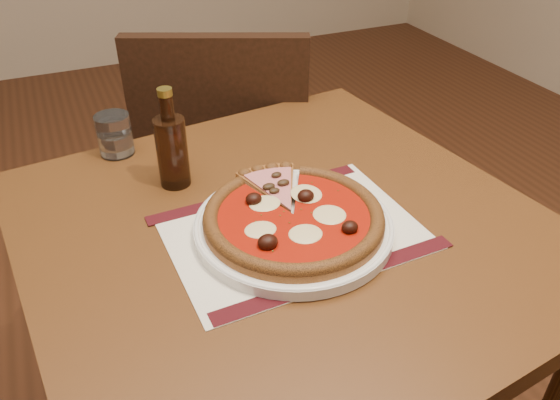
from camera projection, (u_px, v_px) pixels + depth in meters
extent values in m
cube|color=#5C3415|center=(285.00, 231.00, 0.90)|extent=(0.89, 0.89, 0.04)
cylinder|color=#5C3415|center=(68.00, 331.00, 1.21)|extent=(0.05, 0.05, 0.71)
cylinder|color=#5C3415|center=(328.00, 233.00, 1.50)|extent=(0.05, 0.05, 0.71)
cube|color=black|center=(231.00, 171.00, 1.62)|extent=(0.56, 0.56, 0.04)
cylinder|color=black|center=(290.00, 199.00, 1.90)|extent=(0.04, 0.04, 0.41)
cylinder|color=black|center=(186.00, 199.00, 1.90)|extent=(0.04, 0.04, 0.41)
cylinder|color=black|center=(292.00, 269.00, 1.60)|extent=(0.04, 0.04, 0.41)
cylinder|color=black|center=(168.00, 269.00, 1.60)|extent=(0.04, 0.04, 0.41)
cube|color=black|center=(220.00, 126.00, 1.32)|extent=(0.41, 0.21, 0.45)
cube|color=white|center=(293.00, 231.00, 0.86)|extent=(0.39, 0.29, 0.00)
cylinder|color=white|center=(293.00, 226.00, 0.86)|extent=(0.31, 0.31, 0.02)
cylinder|color=#9F5C26|center=(294.00, 219.00, 0.85)|extent=(0.28, 0.28, 0.01)
torus|color=brown|center=(294.00, 216.00, 0.84)|extent=(0.28, 0.28, 0.02)
cylinder|color=#921207|center=(294.00, 215.00, 0.84)|extent=(0.24, 0.24, 0.00)
ellipsoid|color=beige|center=(267.00, 203.00, 0.86)|extent=(0.05, 0.04, 0.01)
ellipsoid|color=beige|center=(251.00, 232.00, 0.80)|extent=(0.05, 0.04, 0.01)
ellipsoid|color=beige|center=(305.00, 232.00, 0.80)|extent=(0.05, 0.04, 0.01)
ellipsoid|color=beige|center=(346.00, 213.00, 0.84)|extent=(0.05, 0.04, 0.01)
ellipsoid|color=beige|center=(304.00, 196.00, 0.88)|extent=(0.05, 0.04, 0.01)
ellipsoid|color=black|center=(260.00, 196.00, 0.86)|extent=(0.03, 0.02, 0.02)
ellipsoid|color=black|center=(266.00, 239.00, 0.77)|extent=(0.03, 0.02, 0.02)
ellipsoid|color=black|center=(330.00, 216.00, 0.81)|extent=(0.03, 0.02, 0.02)
ellipsoid|color=black|center=(316.00, 178.00, 0.90)|extent=(0.03, 0.02, 0.02)
ellipsoid|color=#342112|center=(287.00, 190.00, 0.89)|extent=(0.02, 0.01, 0.01)
ellipsoid|color=#342112|center=(277.00, 178.00, 0.92)|extent=(0.02, 0.01, 0.01)
ellipsoid|color=#342112|center=(279.00, 191.00, 0.89)|extent=(0.02, 0.01, 0.01)
ellipsoid|color=#342112|center=(264.00, 181.00, 0.91)|extent=(0.02, 0.01, 0.01)
cylinder|color=white|center=(115.00, 135.00, 1.05)|extent=(0.09, 0.09, 0.08)
cylinder|color=black|center=(172.00, 152.00, 0.94)|extent=(0.05, 0.05, 0.13)
cylinder|color=black|center=(167.00, 110.00, 0.90)|extent=(0.02, 0.02, 0.05)
cylinder|color=olive|center=(165.00, 92.00, 0.88)|extent=(0.03, 0.03, 0.01)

